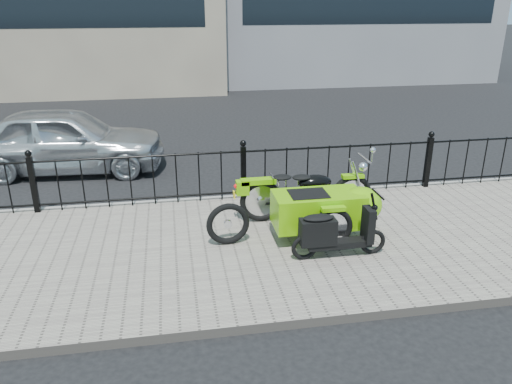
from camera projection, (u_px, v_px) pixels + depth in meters
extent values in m
plane|color=black|center=(256.00, 236.00, 7.80)|extent=(120.00, 120.00, 0.00)
cube|color=slate|center=(262.00, 247.00, 7.32)|extent=(30.00, 3.80, 0.12)
cube|color=gray|center=(242.00, 198.00, 9.10)|extent=(30.00, 0.10, 0.12)
cylinder|color=black|center=(243.00, 152.00, 8.63)|extent=(14.00, 0.04, 0.04)
cylinder|color=black|center=(244.00, 192.00, 8.90)|extent=(14.00, 0.04, 0.04)
cube|color=black|center=(33.00, 185.00, 8.21)|extent=(0.09, 0.09, 0.96)
sphere|color=black|center=(28.00, 153.00, 8.01)|extent=(0.11, 0.11, 0.11)
cube|color=black|center=(243.00, 173.00, 8.77)|extent=(0.09, 0.09, 0.96)
sphere|color=black|center=(243.00, 143.00, 8.58)|extent=(0.11, 0.11, 0.11)
cube|color=black|center=(428.00, 162.00, 9.34)|extent=(0.09, 0.09, 0.96)
sphere|color=black|center=(432.00, 134.00, 9.14)|extent=(0.11, 0.11, 0.11)
cube|color=black|center=(19.00, 13.00, 16.78)|extent=(12.50, 0.06, 1.00)
cube|color=black|center=(373.00, 11.00, 19.79)|extent=(10.50, 0.06, 1.00)
torus|color=black|center=(351.00, 195.00, 8.15)|extent=(0.69, 0.09, 0.69)
torus|color=black|center=(261.00, 201.00, 7.91)|extent=(0.69, 0.09, 0.69)
torus|color=black|center=(332.00, 228.00, 6.99)|extent=(0.60, 0.08, 0.60)
cube|color=gray|center=(307.00, 197.00, 8.02)|extent=(0.34, 0.22, 0.24)
cylinder|color=black|center=(307.00, 201.00, 8.05)|extent=(1.40, 0.04, 0.04)
ellipsoid|color=black|center=(315.00, 182.00, 7.95)|extent=(0.54, 0.29, 0.26)
cylinder|color=silver|center=(365.00, 158.00, 7.95)|extent=(0.03, 0.56, 0.03)
cylinder|color=silver|center=(356.00, 177.00, 8.05)|extent=(0.25, 0.04, 0.59)
sphere|color=silver|center=(363.00, 167.00, 8.00)|extent=(0.15, 0.15, 0.15)
cube|color=#69BF06|center=(353.00, 176.00, 8.03)|extent=(0.36, 0.12, 0.06)
cube|color=#69BF06|center=(258.00, 181.00, 7.78)|extent=(0.55, 0.16, 0.08)
ellipsoid|color=black|center=(302.00, 177.00, 7.88)|extent=(0.31, 0.22, 0.08)
ellipsoid|color=black|center=(282.00, 177.00, 7.82)|extent=(0.31, 0.22, 0.08)
sphere|color=red|center=(236.00, 186.00, 7.74)|extent=(0.07, 0.07, 0.07)
cube|color=yellow|center=(234.00, 195.00, 7.90)|extent=(0.02, 0.14, 0.10)
cube|color=#69BF06|center=(318.00, 209.00, 7.29)|extent=(1.30, 0.62, 0.50)
ellipsoid|color=#69BF06|center=(360.00, 205.00, 7.38)|extent=(0.65, 0.60, 0.54)
cube|color=black|center=(308.00, 195.00, 7.18)|extent=(0.55, 0.43, 0.06)
cube|color=#69BF06|center=(333.00, 209.00, 6.89)|extent=(0.34, 0.11, 0.06)
torus|color=black|center=(373.00, 242.00, 6.95)|extent=(0.37, 0.06, 0.37)
torus|color=black|center=(304.00, 247.00, 6.79)|extent=(0.37, 0.06, 0.37)
cube|color=black|center=(339.00, 243.00, 6.87)|extent=(0.89, 0.20, 0.09)
cube|color=black|center=(318.00, 232.00, 6.74)|extent=(0.49, 0.23, 0.36)
ellipsoid|color=black|center=(318.00, 218.00, 6.67)|extent=(0.42, 0.21, 0.08)
cube|color=black|center=(368.00, 225.00, 6.84)|extent=(0.11, 0.27, 0.49)
cylinder|color=black|center=(374.00, 207.00, 6.75)|extent=(0.14, 0.04, 0.40)
cylinder|color=black|center=(378.00, 194.00, 6.69)|extent=(0.03, 0.39, 0.03)
torus|color=black|center=(228.00, 224.00, 7.17)|extent=(0.64, 0.15, 0.64)
imported|color=silver|center=(65.00, 140.00, 10.47)|extent=(4.15, 1.90, 1.38)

